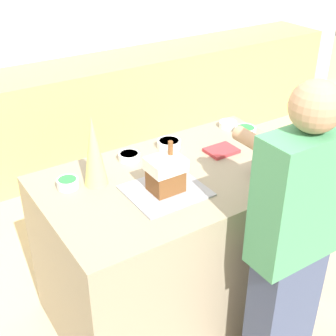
{
  "coord_description": "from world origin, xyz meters",
  "views": [
    {
      "loc": [
        -1.18,
        -1.71,
        2.12
      ],
      "look_at": [
        -0.08,
        0.0,
        0.96
      ],
      "focal_mm": 50.0,
      "sensor_mm": 36.0,
      "label": 1
    }
  ],
  "objects_px": {
    "baking_tray": "(166,191)",
    "candy_bowl_center_rear": "(68,183)",
    "mug": "(262,167)",
    "candy_bowl_near_tray_right": "(169,144)",
    "gingerbread_house": "(166,173)",
    "candy_bowl_front_corner": "(129,156)",
    "cookbook": "(221,150)",
    "candy_bowl_far_left": "(228,124)",
    "decorative_tree": "(94,151)",
    "candy_bowl_far_right": "(245,130)",
    "person": "(292,245)"
  },
  "relations": [
    {
      "from": "decorative_tree",
      "to": "cookbook",
      "type": "xyz_separation_m",
      "value": [
        0.73,
        -0.08,
        -0.17
      ]
    },
    {
      "from": "baking_tray",
      "to": "candy_bowl_center_rear",
      "type": "xyz_separation_m",
      "value": [
        -0.38,
        0.29,
        0.02
      ]
    },
    {
      "from": "decorative_tree",
      "to": "person",
      "type": "distance_m",
      "value": 1.01
    },
    {
      "from": "candy_bowl_center_rear",
      "to": "mug",
      "type": "height_order",
      "value": "mug"
    },
    {
      "from": "candy_bowl_far_left",
      "to": "person",
      "type": "bearing_deg",
      "value": -113.67
    },
    {
      "from": "baking_tray",
      "to": "candy_bowl_far_right",
      "type": "xyz_separation_m",
      "value": [
        0.75,
        0.28,
        0.02
      ]
    },
    {
      "from": "candy_bowl_center_rear",
      "to": "cookbook",
      "type": "bearing_deg",
      "value": -7.79
    },
    {
      "from": "gingerbread_house",
      "to": "candy_bowl_front_corner",
      "type": "distance_m",
      "value": 0.38
    },
    {
      "from": "candy_bowl_near_tray_right",
      "to": "candy_bowl_center_rear",
      "type": "bearing_deg",
      "value": -172.09
    },
    {
      "from": "gingerbread_house",
      "to": "candy_bowl_near_tray_right",
      "type": "relative_size",
      "value": 1.77
    },
    {
      "from": "gingerbread_house",
      "to": "candy_bowl_far_left",
      "type": "relative_size",
      "value": 2.18
    },
    {
      "from": "candy_bowl_center_rear",
      "to": "candy_bowl_front_corner",
      "type": "bearing_deg",
      "value": 12.28
    },
    {
      "from": "gingerbread_house",
      "to": "baking_tray",
      "type": "bearing_deg",
      "value": -151.81
    },
    {
      "from": "candy_bowl_center_rear",
      "to": "cookbook",
      "type": "xyz_separation_m",
      "value": [
        0.87,
        -0.12,
        -0.02
      ]
    },
    {
      "from": "decorative_tree",
      "to": "candy_bowl_near_tray_right",
      "type": "distance_m",
      "value": 0.56
    },
    {
      "from": "cookbook",
      "to": "person",
      "type": "distance_m",
      "value": 0.76
    },
    {
      "from": "gingerbread_house",
      "to": "candy_bowl_far_left",
      "type": "xyz_separation_m",
      "value": [
        0.73,
        0.41,
        -0.08
      ]
    },
    {
      "from": "candy_bowl_far_right",
      "to": "mug",
      "type": "bearing_deg",
      "value": -122.08
    },
    {
      "from": "candy_bowl_center_rear",
      "to": "candy_bowl_far_right",
      "type": "distance_m",
      "value": 1.14
    },
    {
      "from": "gingerbread_house",
      "to": "decorative_tree",
      "type": "height_order",
      "value": "decorative_tree"
    },
    {
      "from": "baking_tray",
      "to": "gingerbread_house",
      "type": "relative_size",
      "value": 1.53
    },
    {
      "from": "decorative_tree",
      "to": "candy_bowl_center_rear",
      "type": "distance_m",
      "value": 0.21
    },
    {
      "from": "cookbook",
      "to": "mug",
      "type": "relative_size",
      "value": 1.65
    },
    {
      "from": "candy_bowl_center_rear",
      "to": "gingerbread_house",
      "type": "bearing_deg",
      "value": -37.28
    },
    {
      "from": "person",
      "to": "baking_tray",
      "type": "bearing_deg",
      "value": 118.6
    },
    {
      "from": "candy_bowl_far_left",
      "to": "cookbook",
      "type": "height_order",
      "value": "candy_bowl_far_left"
    },
    {
      "from": "baking_tray",
      "to": "mug",
      "type": "relative_size",
      "value": 3.61
    },
    {
      "from": "decorative_tree",
      "to": "gingerbread_house",
      "type": "bearing_deg",
      "value": -45.14
    },
    {
      "from": "decorative_tree",
      "to": "person",
      "type": "height_order",
      "value": "person"
    },
    {
      "from": "candy_bowl_far_right",
      "to": "person",
      "type": "distance_m",
      "value": 0.96
    },
    {
      "from": "gingerbread_house",
      "to": "candy_bowl_front_corner",
      "type": "relative_size",
      "value": 2.05
    },
    {
      "from": "candy_bowl_near_tray_right",
      "to": "candy_bowl_far_right",
      "type": "height_order",
      "value": "candy_bowl_near_tray_right"
    },
    {
      "from": "decorative_tree",
      "to": "candy_bowl_center_rear",
      "type": "height_order",
      "value": "decorative_tree"
    },
    {
      "from": "mug",
      "to": "decorative_tree",
      "type": "bearing_deg",
      "value": 151.99
    },
    {
      "from": "candy_bowl_far_right",
      "to": "candy_bowl_front_corner",
      "type": "height_order",
      "value": "candy_bowl_far_right"
    },
    {
      "from": "candy_bowl_center_rear",
      "to": "candy_bowl_far_right",
      "type": "relative_size",
      "value": 0.86
    },
    {
      "from": "candy_bowl_far_left",
      "to": "candy_bowl_far_right",
      "type": "bearing_deg",
      "value": -78.33
    },
    {
      "from": "baking_tray",
      "to": "person",
      "type": "height_order",
      "value": "person"
    },
    {
      "from": "candy_bowl_center_rear",
      "to": "candy_bowl_far_right",
      "type": "height_order",
      "value": "candy_bowl_center_rear"
    },
    {
      "from": "baking_tray",
      "to": "decorative_tree",
      "type": "distance_m",
      "value": 0.4
    },
    {
      "from": "candy_bowl_near_tray_right",
      "to": "person",
      "type": "xyz_separation_m",
      "value": [
        0.03,
        -0.94,
        -0.11
      ]
    },
    {
      "from": "candy_bowl_center_rear",
      "to": "candy_bowl_near_tray_right",
      "type": "distance_m",
      "value": 0.66
    },
    {
      "from": "decorative_tree",
      "to": "candy_bowl_far_right",
      "type": "bearing_deg",
      "value": 1.8
    },
    {
      "from": "decorative_tree",
      "to": "candy_bowl_near_tray_right",
      "type": "bearing_deg",
      "value": 14.3
    },
    {
      "from": "cookbook",
      "to": "candy_bowl_far_left",
      "type": "bearing_deg",
      "value": 44.67
    },
    {
      "from": "candy_bowl_far_left",
      "to": "candy_bowl_center_rear",
      "type": "bearing_deg",
      "value": -173.71
    },
    {
      "from": "gingerbread_house",
      "to": "cookbook",
      "type": "relative_size",
      "value": 1.42
    },
    {
      "from": "decorative_tree",
      "to": "cookbook",
      "type": "height_order",
      "value": "decorative_tree"
    },
    {
      "from": "gingerbread_house",
      "to": "candy_bowl_far_right",
      "type": "distance_m",
      "value": 0.81
    },
    {
      "from": "mug",
      "to": "cookbook",
      "type": "bearing_deg",
      "value": 90.95
    }
  ]
}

